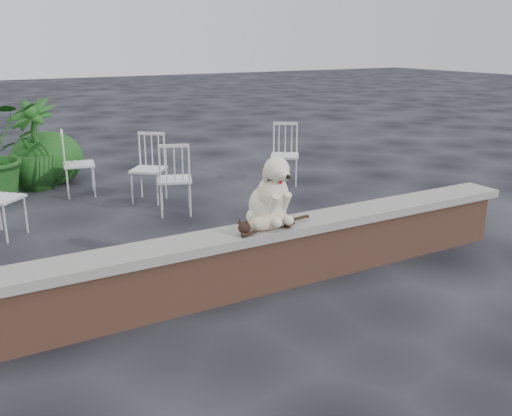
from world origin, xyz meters
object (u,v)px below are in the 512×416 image
dog (268,189)px  chair_b (148,168)px  chair_c (175,178)px  cat (269,221)px  chair_e (79,163)px  potted_plant_b (33,145)px  chair_d (285,154)px

dog → chair_b: (-0.02, 3.15, -0.43)m
chair_c → chair_b: size_ratio=1.00×
cat → chair_b: chair_b is taller
chair_e → dog: bearing=-158.9°
dog → chair_e: 4.07m
chair_e → chair_b: 1.11m
potted_plant_b → chair_b: bearing=-51.4°
cat → chair_e: chair_e is taller
cat → chair_b: 3.31m
cat → chair_c: chair_c is taller
chair_c → potted_plant_b: bearing=-38.2°
chair_b → dog: bearing=-50.7°
chair_e → cat: bearing=-160.4°
chair_d → potted_plant_b: (-3.38, 1.66, 0.20)m
cat → chair_c: 2.61m
chair_e → chair_d: same height
chair_d → potted_plant_b: size_ratio=0.70×
chair_d → chair_c: 2.12m
cat → chair_d: (2.21, 3.18, -0.19)m
cat → chair_d: bearing=52.9°
dog → chair_e: size_ratio=0.69×
chair_c → potted_plant_b: 2.62m
chair_b → potted_plant_b: (-1.23, 1.54, 0.20)m
cat → dog: bearing=59.5°
dog → chair_c: (0.09, 2.45, -0.43)m
chair_b → potted_plant_b: size_ratio=0.70×
chair_b → potted_plant_b: potted_plant_b is taller
potted_plant_b → chair_d: bearing=-26.2°
dog → chair_d: dog is taller
dog → cat: size_ratio=0.70×
dog → chair_c: dog is taller
chair_e → potted_plant_b: potted_plant_b is taller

